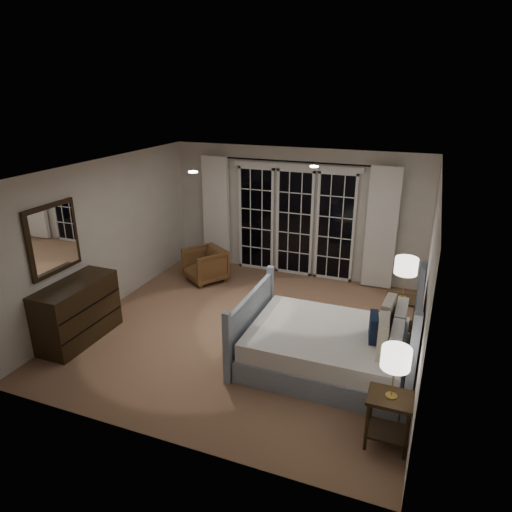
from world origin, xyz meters
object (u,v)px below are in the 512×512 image
(bed, at_px, (331,346))
(nightstand_left, at_px, (389,414))
(nightstand_right, at_px, (401,311))
(lamp_left, at_px, (396,359))
(lamp_right, at_px, (406,266))
(armchair, at_px, (205,265))
(dresser, at_px, (78,312))

(bed, height_order, nightstand_left, bed)
(nightstand_right, bearing_deg, lamp_left, -88.13)
(lamp_right, distance_m, armchair, 3.85)
(lamp_left, bearing_deg, armchair, 139.65)
(nightstand_left, bearing_deg, lamp_left, -26.57)
(nightstand_right, relative_size, lamp_right, 0.96)
(armchair, relative_size, dresser, 0.55)
(nightstand_right, bearing_deg, nightstand_left, -88.13)
(lamp_right, relative_size, dresser, 0.49)
(bed, relative_size, dresser, 1.73)
(bed, xyz_separation_m, lamp_left, (0.86, -1.18, 0.73))
(bed, relative_size, nightstand_right, 3.63)
(lamp_left, bearing_deg, nightstand_left, 153.43)
(lamp_right, bearing_deg, bed, -122.41)
(nightstand_right, height_order, lamp_left, lamp_left)
(nightstand_left, xyz_separation_m, dresser, (-4.51, 0.56, 0.06))
(nightstand_left, relative_size, lamp_left, 1.07)
(dresser, bearing_deg, lamp_right, 22.69)
(bed, distance_m, nightstand_left, 1.46)
(nightstand_right, relative_size, dresser, 0.48)
(lamp_right, bearing_deg, dresser, -157.31)
(nightstand_left, distance_m, dresser, 4.54)
(nightstand_right, distance_m, armchair, 3.76)
(bed, distance_m, armchair, 3.53)
(nightstand_right, height_order, dresser, dresser)
(nightstand_right, distance_m, lamp_left, 2.50)
(lamp_right, relative_size, armchair, 0.90)
(armchair, bearing_deg, nightstand_right, 22.17)
(nightstand_right, xyz_separation_m, lamp_right, (0.00, 0.00, 0.72))
(nightstand_left, height_order, dresser, dresser)
(bed, bearing_deg, armchair, 145.28)
(nightstand_left, relative_size, lamp_right, 0.96)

